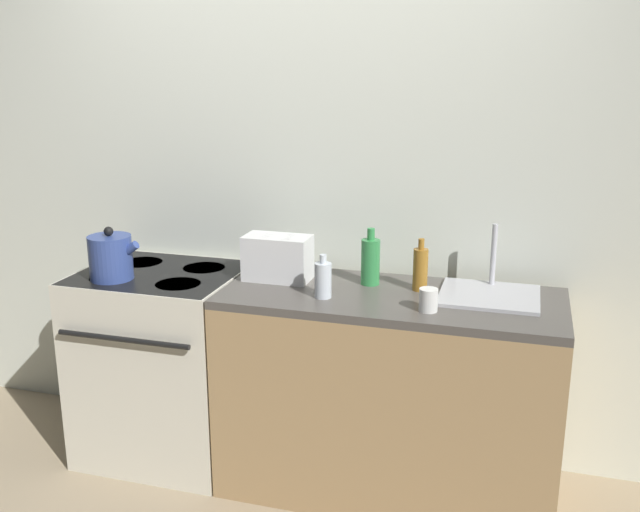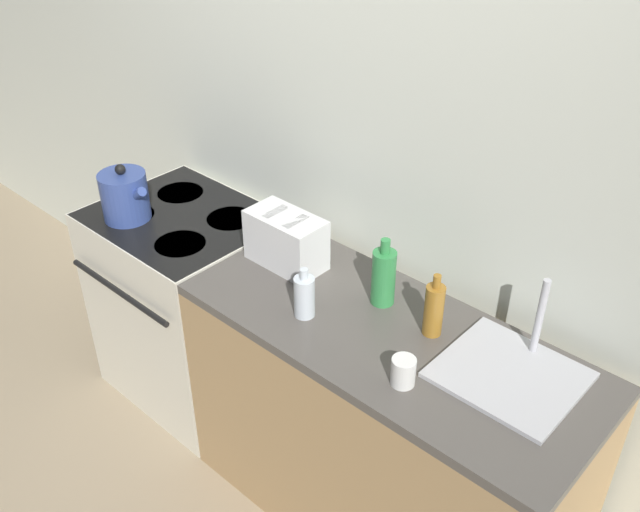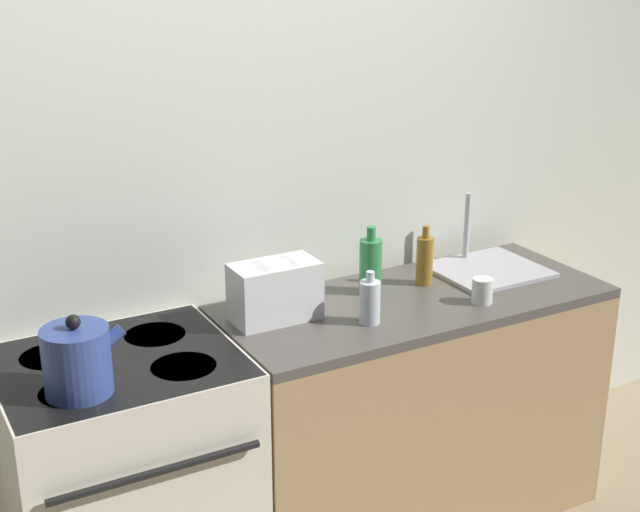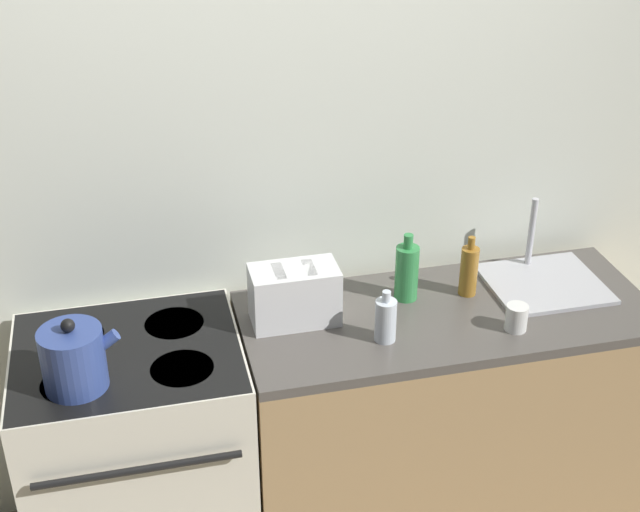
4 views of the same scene
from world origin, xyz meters
The scene contains 10 objects.
wall_back centered at (0.00, 0.68, 1.30)m, with size 8.00×0.05×2.60m.
stove centered at (-0.58, 0.31, 0.47)m, with size 0.74×0.66×0.91m.
counter_block centered at (0.51, 0.30, 0.46)m, with size 1.43×0.60×0.91m.
kettle centered at (-0.73, 0.16, 1.02)m, with size 0.24×0.19×0.24m.
toaster centered at (-0.02, 0.37, 1.01)m, with size 0.29×0.16×0.20m.
sink_tray centered at (0.91, 0.39, 0.93)m, with size 0.40×0.37×0.28m.
bottle_clear centered at (0.25, 0.18, 0.99)m, with size 0.07×0.07×0.18m.
bottle_green centered at (0.39, 0.42, 1.02)m, with size 0.08×0.08×0.25m.
bottle_amber centered at (0.62, 0.39, 1.01)m, with size 0.06×0.06×0.23m.
cup_white centered at (0.69, 0.14, 0.96)m, with size 0.07×0.07×0.09m.
Camera 3 is at (-1.23, -2.14, 2.13)m, focal length 50.00 mm.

